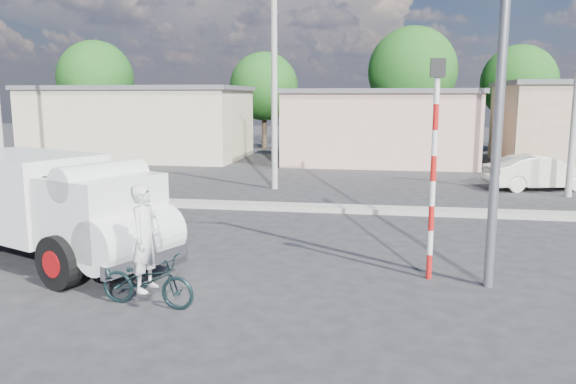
% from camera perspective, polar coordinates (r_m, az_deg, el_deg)
% --- Properties ---
extents(ground_plane, '(120.00, 120.00, 0.00)m').
position_cam_1_polar(ground_plane, '(10.63, -3.00, -10.38)').
color(ground_plane, '#242427').
rests_on(ground_plane, ground).
extents(median, '(40.00, 0.80, 0.16)m').
position_cam_1_polar(median, '(18.23, 2.44, -1.60)').
color(median, '#99968E').
rests_on(median, ground).
extents(truck, '(6.11, 4.20, 2.38)m').
position_cam_1_polar(truck, '(13.17, -22.59, -1.23)').
color(truck, black).
rests_on(truck, ground).
extents(bicycle, '(1.83, 0.83, 0.93)m').
position_cam_1_polar(bicycle, '(10.23, -14.10, -8.72)').
color(bicycle, black).
rests_on(bicycle, ground).
extents(cyclist, '(0.52, 0.73, 1.87)m').
position_cam_1_polar(cyclist, '(10.09, -14.21, -6.20)').
color(cyclist, silver).
rests_on(cyclist, ground).
extents(car_cream, '(4.38, 2.46, 1.37)m').
position_cam_1_polar(car_cream, '(24.26, 24.22, 1.82)').
color(car_cream, silver).
rests_on(car_cream, ground).
extents(traffic_pole, '(0.28, 0.18, 4.36)m').
position_cam_1_polar(traffic_pole, '(11.34, 14.63, 4.06)').
color(traffic_pole, red).
rests_on(traffic_pole, ground).
extents(streetlight, '(2.34, 0.22, 9.00)m').
position_cam_1_polar(streetlight, '(11.19, 20.29, 15.87)').
color(streetlight, slate).
rests_on(streetlight, ground).
extents(building_row, '(37.80, 7.30, 4.44)m').
position_cam_1_polar(building_row, '(31.80, 7.60, 6.87)').
color(building_row, beige).
rests_on(building_row, ground).
extents(tree_row, '(34.13, 7.32, 8.10)m').
position_cam_1_polar(tree_row, '(38.63, 2.96, 11.42)').
color(tree_row, '#38281E').
rests_on(tree_row, ground).
extents(utility_poles, '(35.40, 0.24, 8.00)m').
position_cam_1_polar(utility_poles, '(21.77, 12.53, 10.57)').
color(utility_poles, '#99968E').
rests_on(utility_poles, ground).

